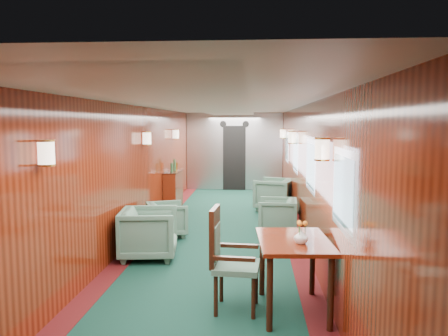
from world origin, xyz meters
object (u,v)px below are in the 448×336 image
armchair_left_near (149,233)px  armchair_right_near (277,215)px  armchair_left_far (167,219)px  dining_table (294,251)px  side_chair (227,255)px  credenza (173,189)px  armchair_right_far (274,194)px

armchair_left_near → armchair_right_near: size_ratio=1.18×
armchair_left_far → armchair_right_near: (2.05, 0.42, 0.01)m
dining_table → side_chair: side_chair is taller
credenza → armchair_right_far: size_ratio=1.42×
armchair_right_far → side_chair: bearing=11.5°
credenza → side_chair: bearing=-73.5°
dining_table → credenza: size_ratio=0.95×
armchair_left_near → armchair_right_far: (2.10, 3.86, -0.00)m
side_chair → armchair_left_near: side_chair is taller
side_chair → credenza: size_ratio=0.96×
side_chair → armchair_left_far: side_chair is taller
credenza → armchair_left_near: (0.35, -3.88, -0.08)m
dining_table → armchair_right_far: bearing=85.9°
credenza → armchair_right_near: credenza is taller
dining_table → armchair_left_near: dining_table is taller
side_chair → armchair_left_near: size_ratio=1.35×
credenza → armchair_left_far: bearing=-81.8°
armchair_left_near → armchair_left_far: (0.01, 1.31, -0.07)m
armchair_left_far → armchair_right_far: 3.29m
credenza → armchair_left_far: credenza is taller
side_chair → armchair_left_far: bearing=117.1°
dining_table → armchair_left_near: 2.75m
side_chair → armchair_left_far: 3.38m
side_chair → armchair_right_near: (0.74, 3.52, -0.30)m
armchair_left_far → armchair_right_near: 2.10m
dining_table → side_chair: (-0.74, 0.00, -0.06)m
credenza → armchair_right_near: (2.42, -2.15, -0.15)m
dining_table → armchair_right_near: bearing=86.2°
armchair_right_near → armchair_right_far: size_ratio=0.85×
dining_table → side_chair: 0.74m
armchair_right_near → armchair_left_far: bearing=-74.3°
armchair_left_near → dining_table: bearing=-137.8°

